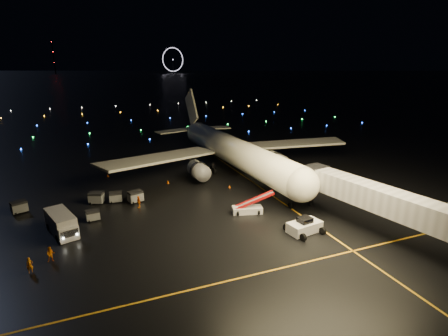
{
  "coord_description": "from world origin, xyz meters",
  "views": [
    {
      "loc": [
        -15.87,
        -38.5,
        21.41
      ],
      "look_at": [
        4.27,
        12.0,
        5.0
      ],
      "focal_mm": 28.0,
      "sensor_mm": 36.0,
      "label": 1
    }
  ],
  "objects_px": {
    "baggage_cart_1": "(116,197)",
    "crew_c": "(139,202)",
    "crew_a": "(30,265)",
    "baggage_cart_2": "(96,198)",
    "baggage_cart_4": "(19,207)",
    "pushback_tug": "(304,225)",
    "baggage_cart_3": "(93,215)",
    "airliner": "(227,133)",
    "service_truck": "(61,223)",
    "belt_loader": "(247,203)",
    "baggage_cart_0": "(136,197)",
    "crew_b": "(51,254)"
  },
  "relations": [
    {
      "from": "baggage_cart_1",
      "to": "crew_c",
      "type": "bearing_deg",
      "value": -46.51
    },
    {
      "from": "crew_a",
      "to": "baggage_cart_2",
      "type": "bearing_deg",
      "value": 59.6
    },
    {
      "from": "crew_a",
      "to": "baggage_cart_4",
      "type": "bearing_deg",
      "value": 93.11
    },
    {
      "from": "baggage_cart_4",
      "to": "pushback_tug",
      "type": "bearing_deg",
      "value": -52.95
    },
    {
      "from": "crew_a",
      "to": "baggage_cart_4",
      "type": "height_order",
      "value": "baggage_cart_4"
    },
    {
      "from": "pushback_tug",
      "to": "baggage_cart_2",
      "type": "xyz_separation_m",
      "value": [
        -24.88,
        20.62,
        -0.15
      ]
    },
    {
      "from": "baggage_cart_3",
      "to": "airliner",
      "type": "bearing_deg",
      "value": 24.9
    },
    {
      "from": "pushback_tug",
      "to": "baggage_cart_1",
      "type": "bearing_deg",
      "value": 128.18
    },
    {
      "from": "service_truck",
      "to": "airliner",
      "type": "bearing_deg",
      "value": 12.91
    },
    {
      "from": "belt_loader",
      "to": "airliner",
      "type": "bearing_deg",
      "value": 90.35
    },
    {
      "from": "baggage_cart_1",
      "to": "baggage_cart_4",
      "type": "height_order",
      "value": "baggage_cart_4"
    },
    {
      "from": "crew_c",
      "to": "crew_a",
      "type": "bearing_deg",
      "value": -57.58
    },
    {
      "from": "crew_a",
      "to": "baggage_cart_1",
      "type": "relative_size",
      "value": 0.92
    },
    {
      "from": "service_truck",
      "to": "baggage_cart_2",
      "type": "xyz_separation_m",
      "value": [
        4.71,
        8.9,
        -0.52
      ]
    },
    {
      "from": "crew_a",
      "to": "crew_c",
      "type": "relative_size",
      "value": 0.91
    },
    {
      "from": "crew_a",
      "to": "baggage_cart_1",
      "type": "height_order",
      "value": "crew_a"
    },
    {
      "from": "crew_c",
      "to": "baggage_cart_2",
      "type": "xyz_separation_m",
      "value": [
        -5.96,
        4.27,
        -0.06
      ]
    },
    {
      "from": "baggage_cart_0",
      "to": "baggage_cart_2",
      "type": "distance_m",
      "value": 6.09
    },
    {
      "from": "crew_b",
      "to": "baggage_cart_4",
      "type": "bearing_deg",
      "value": 106.0
    },
    {
      "from": "crew_b",
      "to": "baggage_cart_1",
      "type": "relative_size",
      "value": 0.95
    },
    {
      "from": "crew_b",
      "to": "baggage_cart_1",
      "type": "xyz_separation_m",
      "value": [
        8.39,
        15.52,
        -0.1
      ]
    },
    {
      "from": "pushback_tug",
      "to": "crew_b",
      "type": "distance_m",
      "value": 30.74
    },
    {
      "from": "baggage_cart_1",
      "to": "baggage_cart_3",
      "type": "bearing_deg",
      "value": -117.7
    },
    {
      "from": "airliner",
      "to": "crew_b",
      "type": "height_order",
      "value": "airliner"
    },
    {
      "from": "service_truck",
      "to": "crew_a",
      "type": "xyz_separation_m",
      "value": [
        -2.72,
        -8.73,
        -0.55
      ]
    },
    {
      "from": "airliner",
      "to": "baggage_cart_1",
      "type": "bearing_deg",
      "value": -158.99
    },
    {
      "from": "baggage_cart_2",
      "to": "baggage_cart_3",
      "type": "relative_size",
      "value": 1.2
    },
    {
      "from": "service_truck",
      "to": "pushback_tug",
      "type": "bearing_deg",
      "value": -39.92
    },
    {
      "from": "airliner",
      "to": "belt_loader",
      "type": "height_order",
      "value": "airliner"
    },
    {
      "from": "service_truck",
      "to": "baggage_cart_2",
      "type": "height_order",
      "value": "service_truck"
    },
    {
      "from": "crew_b",
      "to": "baggage_cart_2",
      "type": "distance_m",
      "value": 16.97
    },
    {
      "from": "crew_c",
      "to": "airliner",
      "type": "bearing_deg",
      "value": 112.34
    },
    {
      "from": "belt_loader",
      "to": "baggage_cart_2",
      "type": "height_order",
      "value": "belt_loader"
    },
    {
      "from": "belt_loader",
      "to": "baggage_cart_2",
      "type": "relative_size",
      "value": 2.99
    },
    {
      "from": "baggage_cart_1",
      "to": "belt_loader",
      "type": "bearing_deg",
      "value": -29.27
    },
    {
      "from": "crew_b",
      "to": "baggage_cart_0",
      "type": "relative_size",
      "value": 0.85
    },
    {
      "from": "service_truck",
      "to": "baggage_cart_4",
      "type": "xyz_separation_m",
      "value": [
        -6.13,
        9.38,
        -0.55
      ]
    },
    {
      "from": "crew_a",
      "to": "baggage_cart_1",
      "type": "bearing_deg",
      "value": 51.39
    },
    {
      "from": "crew_c",
      "to": "crew_b",
      "type": "bearing_deg",
      "value": -56.78
    },
    {
      "from": "crew_b",
      "to": "baggage_cart_2",
      "type": "height_order",
      "value": "crew_b"
    },
    {
      "from": "airliner",
      "to": "service_truck",
      "type": "height_order",
      "value": "airliner"
    },
    {
      "from": "crew_c",
      "to": "baggage_cart_1",
      "type": "distance_m",
      "value": 4.86
    },
    {
      "from": "baggage_cart_0",
      "to": "airliner",
      "type": "bearing_deg",
      "value": 13.76
    },
    {
      "from": "airliner",
      "to": "belt_loader",
      "type": "xyz_separation_m",
      "value": [
        -5.73,
        -22.09,
        -5.99
      ]
    },
    {
      "from": "baggage_cart_2",
      "to": "baggage_cart_3",
      "type": "bearing_deg",
      "value": -73.82
    },
    {
      "from": "pushback_tug",
      "to": "baggage_cart_2",
      "type": "height_order",
      "value": "pushback_tug"
    },
    {
      "from": "service_truck",
      "to": "crew_b",
      "type": "xyz_separation_m",
      "value": [
        -0.81,
        -7.15,
        -0.52
      ]
    },
    {
      "from": "belt_loader",
      "to": "baggage_cart_3",
      "type": "xyz_separation_m",
      "value": [
        -21.39,
        5.73,
        -0.8
      ]
    },
    {
      "from": "service_truck",
      "to": "baggage_cart_3",
      "type": "bearing_deg",
      "value": 13.76
    },
    {
      "from": "baggage_cart_3",
      "to": "baggage_cart_2",
      "type": "bearing_deg",
      "value": 76.96
    }
  ]
}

